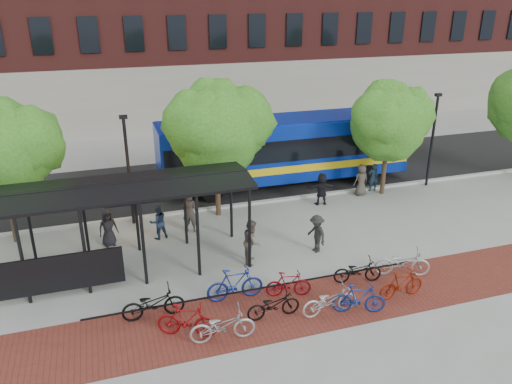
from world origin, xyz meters
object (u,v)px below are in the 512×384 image
object	(u,v)px
tree_a	(1,147)
bike_1	(187,320)
bike_3	(235,284)
bike_8	(357,271)
bike_6	(330,300)
pedestrian_8	(252,241)
bike_7	(359,299)
bus	(284,147)
tree_c	(390,119)
pedestrian_6	(361,180)
lamp_post_right	(433,138)
pedestrian_5	(322,189)
bike_9	(401,284)
bike_2	(223,325)
bike_4	(273,305)
bike_10	(402,262)
bike_5	(288,284)
pedestrian_7	(373,177)
bike_0	(153,303)
pedestrian_1	(190,212)
tree_b	(218,125)
lamp_post_left	(128,168)
pedestrian_2	(158,222)
pedestrian_9	(316,234)
bus_shelter	(105,199)
pedestrian_0	(108,228)

from	to	relation	value
tree_a	bike_1	size ratio (longest dim) A/B	3.22
bike_3	bike_8	bearing A→B (deg)	-92.50
bike_6	pedestrian_8	distance (m)	4.36
bike_7	bus	bearing A→B (deg)	9.93
bike_6	bike_7	bearing A→B (deg)	-105.75
tree_c	pedestrian_6	world-z (taller)	tree_c
lamp_post_right	bus	xyz separation A→B (m)	(-7.47, 2.76, -0.61)
pedestrian_5	bike_9	bearing A→B (deg)	91.75
bike_2	bike_9	world-z (taller)	bike_2
lamp_post_right	bike_1	size ratio (longest dim) A/B	2.67
bike_4	bike_10	size ratio (longest dim) A/B	0.88
bike_4	bike_5	xyz separation A→B (m)	(0.93, 1.01, 0.01)
bike_5	pedestrian_7	size ratio (longest dim) A/B	1.05
bus	pedestrian_5	distance (m)	3.72
bike_0	pedestrian_1	size ratio (longest dim) A/B	1.10
tree_c	bike_4	xyz separation A→B (m)	(-9.31, -8.57, -3.57)
bike_4	bike_5	world-z (taller)	bike_5
tree_b	pedestrian_5	size ratio (longest dim) A/B	3.91
bike_9	pedestrian_1	distance (m)	9.61
lamp_post_left	bike_10	size ratio (longest dim) A/B	2.48
bike_4	bike_9	bearing A→B (deg)	-93.85
bike_10	pedestrian_2	world-z (taller)	pedestrian_2
bike_1	bike_6	distance (m)	4.75
tree_b	pedestrian_5	world-z (taller)	tree_b
bike_9	tree_a	bearing A→B (deg)	54.30
pedestrian_5	lamp_post_right	bearing A→B (deg)	-167.31
bike_1	bike_3	distance (m)	2.47
bike_0	bike_4	world-z (taller)	bike_0
tree_a	bus	bearing A→B (deg)	12.63
bike_7	pedestrian_9	bearing A→B (deg)	13.83
bike_9	bus_shelter	bearing A→B (deg)	60.20
pedestrian_8	bike_0	bearing A→B (deg)	144.82
bike_4	pedestrian_0	distance (m)	8.49
bike_5	bike_7	size ratio (longest dim) A/B	0.90
bike_4	bike_10	world-z (taller)	bike_10
pedestrian_7	bike_8	bearing A→B (deg)	61.54
tree_c	bus	distance (m)	5.79
pedestrian_7	bike_2	bearing A→B (deg)	46.66
bike_2	pedestrian_6	world-z (taller)	pedestrian_6
pedestrian_1	pedestrian_9	bearing A→B (deg)	167.08
bike_0	bus_shelter	bearing A→B (deg)	17.76
pedestrian_8	pedestrian_0	bearing A→B (deg)	83.34
tree_c	bike_6	world-z (taller)	tree_c
bike_5	pedestrian_2	distance (m)	7.01
tree_c	bike_9	world-z (taller)	tree_c
pedestrian_9	bike_8	bearing A→B (deg)	-1.28
pedestrian_1	pedestrian_6	bearing A→B (deg)	-147.09
bike_5	pedestrian_2	xyz separation A→B (m)	(-3.77, 5.89, 0.31)
bike_4	bike_5	bearing A→B (deg)	-43.11
pedestrian_5	tree_c	bearing A→B (deg)	-166.90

